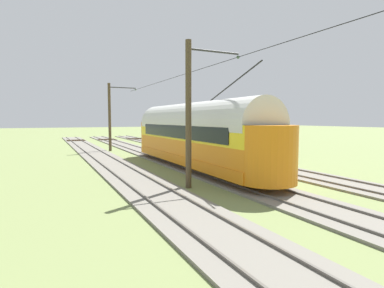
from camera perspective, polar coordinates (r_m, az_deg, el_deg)
The scene contains 8 objects.
ground_plane at distance 20.07m, azimuth 0.75°, elevation -4.69°, with size 220.00×220.00×0.00m, color olive.
track_streetcar_siding at distance 22.67m, azimuth 10.73°, elevation -3.56°, with size 2.80×80.00×0.18m.
track_adjacent_siding at distance 20.34m, azimuth 0.36°, elevation -4.41°, with size 2.80×80.00×0.18m.
track_third_siding at distance 18.82m, azimuth -12.20°, elevation -5.25°, with size 2.80×80.00×0.18m.
vintage_streetcar at distance 20.15m, azimuth 0.30°, elevation 1.82°, with size 2.65×17.36×5.68m.
catenary_pole_foreground at distance 32.52m, azimuth -14.77°, elevation 5.07°, with size 2.93×0.28×6.85m.
catenary_pole_mid_near at distance 14.47m, azimuth -0.35°, elevation 5.98°, with size 2.93×0.28×6.85m.
overhead_wire_run at distance 16.66m, azimuth 6.80°, elevation 15.17°, with size 2.73×41.70×0.18m.
Camera 1 is at (8.82, 17.73, 3.24)m, focal length 29.01 mm.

